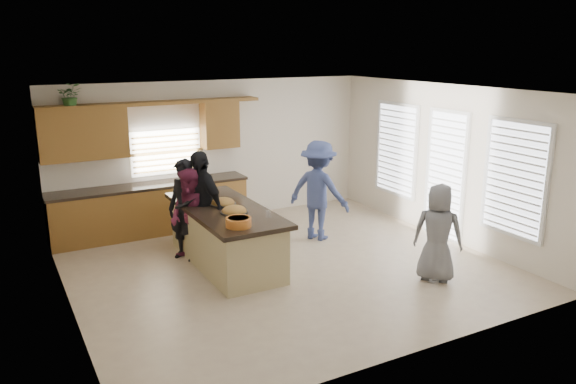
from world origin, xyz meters
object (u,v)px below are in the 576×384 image
woman_left_front (201,206)px  woman_right_front (438,233)px  island (226,237)px  woman_left_mid (191,216)px  woman_left_back (185,210)px  woman_right_back (319,191)px  salad_bowl (239,222)px

woman_left_front → woman_right_front: size_ratio=1.22×
island → woman_left_mid: 0.66m
woman_left_back → woman_left_mid: bearing=-22.6°
woman_left_front → woman_right_back: size_ratio=1.00×
woman_left_front → woman_right_back: (2.21, -0.07, -0.00)m
woman_left_front → island: bearing=14.3°
salad_bowl → woman_left_front: bearing=92.2°
island → woman_right_back: (1.96, 0.35, 0.46)m
woman_left_back → woman_right_back: 2.46m
woman_left_mid → woman_left_back: bearing=172.9°
woman_right_front → woman_left_mid: bearing=9.9°
island → salad_bowl: bearing=-101.3°
woman_right_back → woman_right_front: bearing=161.6°
woman_left_back → woman_right_front: size_ratio=1.13×
salad_bowl → woman_right_back: 2.55m
woman_left_mid → salad_bowl: bearing=-6.9°
salad_bowl → woman_left_front: 1.42m
woman_left_back → woman_left_mid: size_ratio=1.08×
salad_bowl → woman_right_back: (2.16, 1.34, -0.12)m
salad_bowl → woman_right_front: size_ratio=0.25×
woman_left_mid → woman_left_front: bearing=91.4°
woman_left_front → woman_right_back: bearing=71.6°
woman_left_front → salad_bowl: bearing=-14.4°
woman_left_mid → woman_right_back: woman_right_back is taller
woman_left_back → woman_right_back: bearing=52.4°
woman_left_back → woman_left_mid: 0.20m
woman_right_front → woman_left_back: bearing=8.2°
island → woman_left_mid: (-0.46, 0.35, 0.33)m
island → woman_right_back: 2.05m
salad_bowl → woman_left_mid: size_ratio=0.24×
island → woman_right_back: size_ratio=1.49×
island → woman_left_mid: woman_left_mid is taller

